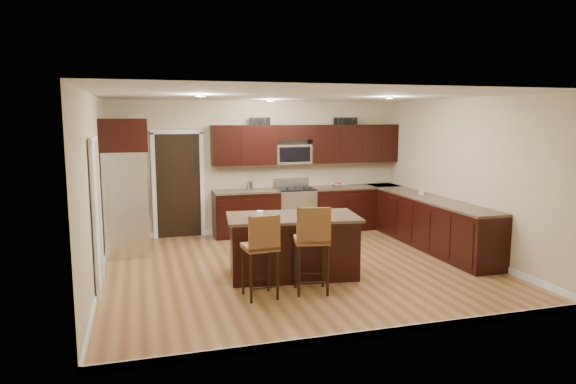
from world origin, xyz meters
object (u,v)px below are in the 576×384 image
object	(u,v)px
range	(295,210)
island	(293,248)
stool_mid	(312,239)
refrigerator	(126,185)
stool_left	(261,246)

from	to	relation	value
range	island	distance (m)	2.94
stool_mid	refrigerator	xyz separation A→B (m)	(-2.42, 2.88, 0.45)
stool_left	stool_mid	world-z (taller)	stool_mid
refrigerator	range	bearing A→B (deg)	13.16
stool_left	stool_mid	size ratio (longest dim) A/B	0.94
stool_mid	stool_left	bearing A→B (deg)	-169.30
island	stool_left	distance (m)	1.12
range	stool_left	world-z (taller)	stool_left
stool_mid	island	bearing A→B (deg)	102.08
refrigerator	island	bearing A→B (deg)	-40.20
island	refrigerator	xyz separation A→B (m)	(-2.40, 2.03, 0.78)
range	stool_left	xyz separation A→B (m)	(-1.58, -3.65, 0.23)
range	stool_mid	world-z (taller)	stool_mid
stool_left	refrigerator	size ratio (longest dim) A/B	0.48
island	stool_left	xyz separation A→B (m)	(-0.68, -0.85, 0.28)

